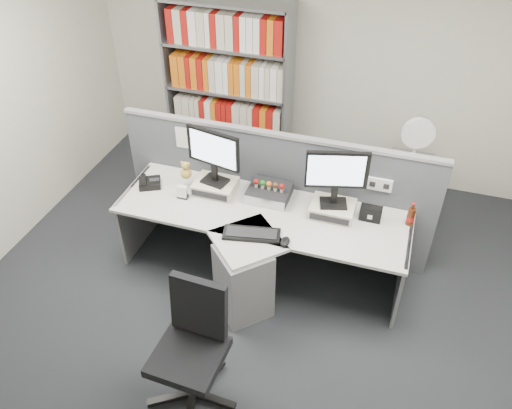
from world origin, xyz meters
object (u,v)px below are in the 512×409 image
(desk_phone, at_px, (149,183))
(keyboard, at_px, (252,234))
(desktop_pc, at_px, (269,193))
(filing_cabinet, at_px, (405,194))
(desk, at_px, (254,249))
(mouse, at_px, (285,242))
(shelving_unit, at_px, (229,93))
(office_chair, at_px, (193,343))
(desk_fan, at_px, (417,136))
(speaker, at_px, (371,213))
(cola_bottle, at_px, (411,216))
(monitor_right, at_px, (337,174))
(monitor_left, at_px, (213,153))
(desk_calendar, at_px, (183,193))

(desk_phone, bearing_deg, keyboard, -18.35)
(desktop_pc, bearing_deg, filing_cabinet, 38.73)
(desk, height_order, keyboard, keyboard)
(desk, xyz_separation_m, mouse, (0.31, -0.13, 0.29))
(shelving_unit, distance_m, office_chair, 3.14)
(desk_fan, bearing_deg, filing_cabinet, 90.00)
(desk, height_order, speaker, speaker)
(keyboard, bearing_deg, speaker, 29.63)
(cola_bottle, height_order, desk_fan, desk_fan)
(monitor_right, height_order, shelving_unit, shelving_unit)
(monitor_left, bearing_deg, cola_bottle, 1.90)
(speaker, height_order, filing_cabinet, speaker)
(desk_phone, bearing_deg, desk, -13.35)
(desk_phone, height_order, speaker, speaker)
(desktop_pc, height_order, desk_phone, desktop_pc)
(desk_fan, bearing_deg, keyboard, -128.13)
(monitor_right, distance_m, desk_fan, 1.18)
(desk, bearing_deg, monitor_left, 142.59)
(filing_cabinet, xyz_separation_m, desk_fan, (0.00, -0.00, 0.69))
(keyboard, relative_size, office_chair, 0.50)
(desk_fan, bearing_deg, shelving_unit, 167.92)
(desk, xyz_separation_m, desktop_pc, (0.00, 0.44, 0.31))
(office_chair, bearing_deg, desk_fan, 63.27)
(desk, height_order, shelving_unit, shelving_unit)
(desk, bearing_deg, keyboard, -82.45)
(mouse, height_order, speaker, speaker)
(desktop_pc, height_order, mouse, desktop_pc)
(shelving_unit, height_order, filing_cabinet, shelving_unit)
(desk, bearing_deg, desk_phone, 166.65)
(desk_calendar, bearing_deg, desk_fan, 31.72)
(monitor_right, xyz_separation_m, desk_phone, (-1.72, -0.12, -0.39))
(mouse, relative_size, office_chair, 0.12)
(desktop_pc, xyz_separation_m, desk_fan, (1.20, 0.96, 0.27))
(monitor_right, distance_m, speaker, 0.49)
(speaker, xyz_separation_m, shelving_unit, (-1.83, 1.44, 0.19))
(desk_phone, xyz_separation_m, office_chair, (1.04, -1.42, -0.21))
(desk, relative_size, shelving_unit, 1.30)
(desktop_pc, height_order, speaker, speaker)
(mouse, distance_m, office_chair, 1.12)
(mouse, bearing_deg, office_chair, -110.98)
(monitor_left, relative_size, desk_calendar, 4.37)
(mouse, height_order, shelving_unit, shelving_unit)
(monitor_right, height_order, desk_fan, monitor_right)
(speaker, height_order, office_chair, office_chair)
(desktop_pc, distance_m, cola_bottle, 1.25)
(monitor_right, height_order, desktop_pc, monitor_right)
(desktop_pc, relative_size, desk_calendar, 3.11)
(desk_calendar, xyz_separation_m, office_chair, (0.66, -1.35, -0.23))
(keyboard, xyz_separation_m, desk_phone, (-1.14, 0.38, 0.02))
(desk, relative_size, mouse, 20.92)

